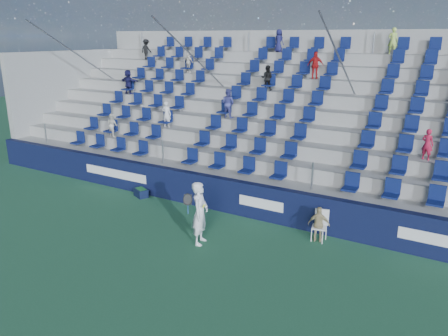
# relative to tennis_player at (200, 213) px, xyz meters

# --- Properties ---
(ground) EXTENTS (70.00, 70.00, 0.00)m
(ground) POSITION_rel_tennis_player_xyz_m (-0.66, -0.62, -0.96)
(ground) COLOR #2D6A45
(ground) RESTS_ON ground
(sponsor_wall) EXTENTS (24.00, 0.32, 1.20)m
(sponsor_wall) POSITION_rel_tennis_player_xyz_m (-0.66, 2.53, -0.36)
(sponsor_wall) COLOR #0E1436
(sponsor_wall) RESTS_ON ground
(grandstand) EXTENTS (24.00, 8.17, 6.63)m
(grandstand) POSITION_rel_tennis_player_xyz_m (-0.67, 7.62, 1.18)
(grandstand) COLOR #969591
(grandstand) RESTS_ON ground
(tennis_player) EXTENTS (0.71, 0.79, 1.91)m
(tennis_player) POSITION_rel_tennis_player_xyz_m (0.00, 0.00, 0.00)
(tennis_player) COLOR white
(tennis_player) RESTS_ON ground
(line_judge_chair) EXTENTS (0.50, 0.51, 0.96)m
(line_judge_chair) POSITION_rel_tennis_player_xyz_m (3.00, 2.03, -0.41)
(line_judge_chair) COLOR white
(line_judge_chair) RESTS_ON ground
(line_judge) EXTENTS (0.69, 0.42, 1.10)m
(line_judge) POSITION_rel_tennis_player_xyz_m (3.00, 1.88, -0.41)
(line_judge) COLOR tan
(line_judge) RESTS_ON ground
(ball_bin) EXTENTS (0.68, 0.58, 0.33)m
(ball_bin) POSITION_rel_tennis_player_xyz_m (-4.13, 2.13, -0.78)
(ball_bin) COLOR black
(ball_bin) RESTS_ON ground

